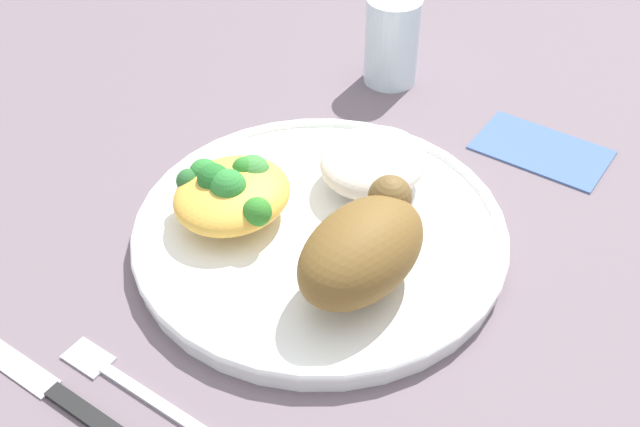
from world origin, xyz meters
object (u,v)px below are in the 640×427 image
(water_glass, at_px, (392,41))
(napkin, at_px, (542,149))
(roasted_chicken, at_px, (364,248))
(fork, at_px, (134,386))
(knife, at_px, (52,389))
(plate, at_px, (320,232))
(mac_cheese_with_broccoli, at_px, (231,191))
(rice_pile, at_px, (378,164))

(water_glass, xyz_separation_m, napkin, (-0.01, -0.18, -0.04))
(roasted_chicken, bearing_deg, napkin, -4.60)
(fork, height_order, knife, knife)
(roasted_chicken, distance_m, napkin, 0.26)
(fork, relative_size, knife, 0.75)
(knife, bearing_deg, roasted_chicken, -28.96)
(plate, height_order, water_glass, water_glass)
(plate, xyz_separation_m, mac_cheese_with_broccoli, (-0.03, 0.07, 0.03))
(mac_cheese_with_broccoli, height_order, water_glass, water_glass)
(water_glass, bearing_deg, rice_pile, -148.28)
(rice_pile, height_order, knife, rice_pile)
(rice_pile, bearing_deg, napkin, -27.07)
(plate, relative_size, knife, 1.59)
(napkin, bearing_deg, fork, 167.79)
(knife, bearing_deg, napkin, -16.06)
(roasted_chicken, relative_size, knife, 0.65)
(roasted_chicken, xyz_separation_m, rice_pile, (0.10, 0.06, -0.01))
(plate, distance_m, rice_pile, 0.08)
(roasted_chicken, relative_size, napkin, 1.03)
(rice_pile, bearing_deg, water_glass, 31.72)
(rice_pile, bearing_deg, fork, 177.51)
(plate, xyz_separation_m, napkin, (0.23, -0.08, -0.01))
(rice_pile, relative_size, fork, 0.68)
(fork, distance_m, knife, 0.05)
(roasted_chicken, bearing_deg, fork, 156.78)
(fork, distance_m, water_glass, 0.45)
(fork, xyz_separation_m, napkin, (0.42, -0.09, -0.00))
(fork, relative_size, napkin, 1.18)
(roasted_chicken, distance_m, water_glass, 0.32)
(rice_pile, distance_m, mac_cheese_with_broccoli, 0.13)
(napkin, bearing_deg, rice_pile, 152.93)
(plate, distance_m, mac_cheese_with_broccoli, 0.08)
(fork, bearing_deg, napkin, -12.21)
(plate, bearing_deg, mac_cheese_with_broccoli, 116.61)
(rice_pile, bearing_deg, plate, 176.13)
(plate, relative_size, mac_cheese_with_broccoli, 3.04)
(knife, bearing_deg, water_glass, 6.40)
(plate, xyz_separation_m, water_glass, (0.24, 0.10, 0.04))
(napkin, bearing_deg, roasted_chicken, 175.40)
(roasted_chicken, relative_size, fork, 0.87)
(mac_cheese_with_broccoli, relative_size, fork, 0.70)
(roasted_chicken, height_order, rice_pile, roasted_chicken)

